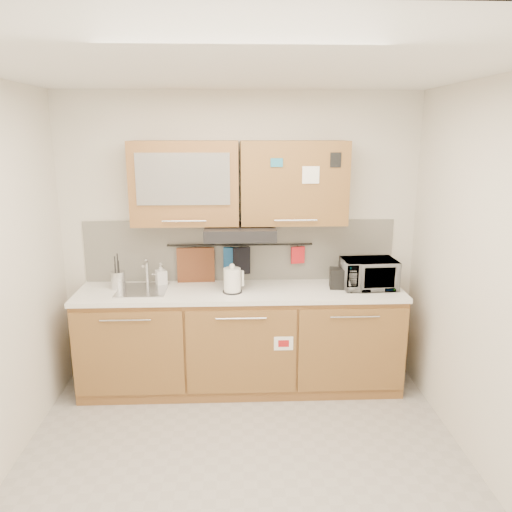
{
  "coord_description": "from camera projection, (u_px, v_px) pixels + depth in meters",
  "views": [
    {
      "loc": [
        -0.03,
        -2.94,
        2.26
      ],
      "look_at": [
        0.13,
        1.05,
        1.26
      ],
      "focal_mm": 35.0,
      "sensor_mm": 36.0,
      "label": 1
    }
  ],
  "objects": [
    {
      "name": "upper_cabinets",
      "position": [
        239.0,
        183.0,
        4.23
      ],
      "size": [
        1.82,
        0.37,
        0.7
      ],
      "color": "brown",
      "rests_on": "wall_back"
    },
    {
      "name": "cutting_board",
      "position": [
        196.0,
        270.0,
        4.52
      ],
      "size": [
        0.34,
        0.04,
        0.42
      ],
      "primitive_type": "cube",
      "rotation": [
        0.0,
        0.0,
        0.04
      ],
      "color": "brown",
      "rests_on": "utensil_rail"
    },
    {
      "name": "ceiling",
      "position": [
        241.0,
        68.0,
        2.76
      ],
      "size": [
        3.2,
        3.2,
        0.0
      ],
      "primitive_type": "plane",
      "rotation": [
        3.14,
        0.0,
        0.0
      ],
      "color": "white",
      "rests_on": "wall_back"
    },
    {
      "name": "microwave",
      "position": [
        369.0,
        274.0,
        4.35
      ],
      "size": [
        0.48,
        0.34,
        0.26
      ],
      "primitive_type": "imported",
      "rotation": [
        0.0,
        0.0,
        0.05
      ],
      "color": "#999999",
      "rests_on": "countertop"
    },
    {
      "name": "utensil_rail",
      "position": [
        240.0,
        245.0,
        4.5
      ],
      "size": [
        1.3,
        0.02,
        0.02
      ],
      "primitive_type": "cylinder",
      "rotation": [
        0.0,
        1.57,
        0.0
      ],
      "color": "black",
      "rests_on": "backsplash"
    },
    {
      "name": "range_hood",
      "position": [
        240.0,
        232.0,
        4.26
      ],
      "size": [
        0.6,
        0.46,
        0.1
      ],
      "primitive_type": "cube",
      "color": "black",
      "rests_on": "upper_cabinets"
    },
    {
      "name": "utensil_crock",
      "position": [
        118.0,
        280.0,
        4.34
      ],
      "size": [
        0.16,
        0.16,
        0.31
      ],
      "rotation": [
        0.0,
        0.0,
        0.43
      ],
      "color": "silver",
      "rests_on": "countertop"
    },
    {
      "name": "soap_bottle",
      "position": [
        161.0,
        274.0,
        4.44
      ],
      "size": [
        0.12,
        0.12,
        0.2
      ],
      "primitive_type": "imported",
      "rotation": [
        0.0,
        0.0,
        0.42
      ],
      "color": "#999999",
      "rests_on": "countertop"
    },
    {
      "name": "sink",
      "position": [
        143.0,
        290.0,
        4.31
      ],
      "size": [
        0.42,
        0.4,
        0.26
      ],
      "color": "silver",
      "rests_on": "countertop"
    },
    {
      "name": "toaster",
      "position": [
        343.0,
        278.0,
        4.35
      ],
      "size": [
        0.24,
        0.16,
        0.18
      ],
      "rotation": [
        0.0,
        0.0,
        -0.11
      ],
      "color": "black",
      "rests_on": "countertop"
    },
    {
      "name": "floor",
      "position": [
        243.0,
        472.0,
        3.4
      ],
      "size": [
        3.2,
        3.2,
        0.0
      ],
      "primitive_type": "plane",
      "color": "#9E9993",
      "rests_on": "ground"
    },
    {
      "name": "oven_mitt",
      "position": [
        231.0,
        260.0,
        4.51
      ],
      "size": [
        0.14,
        0.07,
        0.23
      ],
      "primitive_type": "cube",
      "rotation": [
        0.0,
        0.0,
        -0.28
      ],
      "color": "#1D5088",
      "rests_on": "utensil_rail"
    },
    {
      "name": "backsplash",
      "position": [
        240.0,
        250.0,
        4.55
      ],
      "size": [
        2.8,
        0.02,
        0.56
      ],
      "primitive_type": "cube",
      "color": "silver",
      "rests_on": "countertop"
    },
    {
      "name": "pot_holder",
      "position": [
        298.0,
        255.0,
        4.53
      ],
      "size": [
        0.13,
        0.05,
        0.15
      ],
      "primitive_type": "cube",
      "rotation": [
        0.0,
        0.0,
        0.22
      ],
      "color": "red",
      "rests_on": "utensil_rail"
    },
    {
      "name": "countertop",
      "position": [
        241.0,
        292.0,
        4.33
      ],
      "size": [
        2.82,
        0.62,
        0.04
      ],
      "primitive_type": "cube",
      "color": "white",
      "rests_on": "base_cabinet"
    },
    {
      "name": "wall_back",
      "position": [
        240.0,
        239.0,
        4.54
      ],
      "size": [
        3.2,
        0.0,
        3.2
      ],
      "primitive_type": "plane",
      "rotation": [
        1.57,
        0.0,
        0.0
      ],
      "color": "silver",
      "rests_on": "ground"
    },
    {
      "name": "base_cabinet",
      "position": [
        241.0,
        344.0,
        4.46
      ],
      "size": [
        2.8,
        0.64,
        0.88
      ],
      "color": "brown",
      "rests_on": "floor"
    },
    {
      "name": "kettle",
      "position": [
        232.0,
        281.0,
        4.23
      ],
      "size": [
        0.19,
        0.19,
        0.25
      ],
      "rotation": [
        0.0,
        0.0,
        0.36
      ],
      "color": "white",
      "rests_on": "countertop"
    },
    {
      "name": "wall_right",
      "position": [
        495.0,
        288.0,
        3.15
      ],
      "size": [
        0.0,
        3.0,
        3.0
      ],
      "primitive_type": "plane",
      "rotation": [
        1.57,
        0.0,
        -1.57
      ],
      "color": "silver",
      "rests_on": "ground"
    },
    {
      "name": "dark_pouch",
      "position": [
        241.0,
        261.0,
        4.52
      ],
      "size": [
        0.16,
        0.1,
        0.25
      ],
      "primitive_type": "cube",
      "rotation": [
        0.0,
        0.0,
        0.34
      ],
      "color": "black",
      "rests_on": "utensil_rail"
    }
  ]
}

